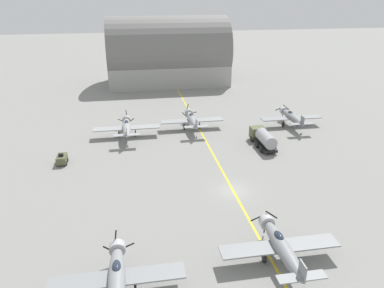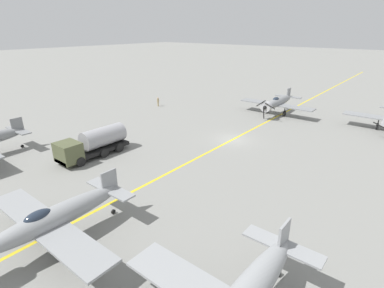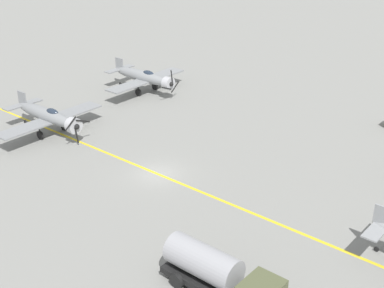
# 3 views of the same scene
# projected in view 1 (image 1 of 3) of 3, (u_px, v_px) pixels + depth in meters

# --- Properties ---
(ground_plane) EXTENTS (400.00, 400.00, 0.00)m
(ground_plane) POSITION_uv_depth(u_px,v_px,m) (233.00, 190.00, 50.47)
(ground_plane) COLOR gray
(taxiway_stripe) EXTENTS (0.30, 160.00, 0.01)m
(taxiway_stripe) POSITION_uv_depth(u_px,v_px,m) (233.00, 190.00, 50.47)
(taxiway_stripe) COLOR yellow
(taxiway_stripe) RESTS_ON ground
(airplane_far_right) EXTENTS (12.00, 9.98, 3.65)m
(airplane_far_right) POSITION_uv_depth(u_px,v_px,m) (292.00, 117.00, 72.93)
(airplane_far_right) COLOR gray
(airplane_far_right) RESTS_ON ground
(airplane_far_center) EXTENTS (12.00, 9.98, 3.76)m
(airplane_far_center) POSITION_uv_depth(u_px,v_px,m) (192.00, 120.00, 71.49)
(airplane_far_center) COLOR gray
(airplane_far_center) RESTS_ON ground
(airplane_near_center) EXTENTS (12.00, 9.98, 3.65)m
(airplane_near_center) POSITION_uv_depth(u_px,v_px,m) (281.00, 246.00, 36.45)
(airplane_near_center) COLOR gray
(airplane_near_center) RESTS_ON ground
(airplane_near_left) EXTENTS (12.00, 9.98, 3.79)m
(airplane_near_left) POSITION_uv_depth(u_px,v_px,m) (117.00, 278.00, 32.43)
(airplane_near_left) COLOR gray
(airplane_near_left) RESTS_ON ground
(airplane_far_left) EXTENTS (12.00, 9.98, 3.80)m
(airplane_far_left) POSITION_uv_depth(u_px,v_px,m) (127.00, 127.00, 67.69)
(airplane_far_left) COLOR #96999B
(airplane_far_left) RESTS_ON ground
(fuel_tanker) EXTENTS (2.68, 8.00, 2.98)m
(fuel_tanker) POSITION_uv_depth(u_px,v_px,m) (263.00, 138.00, 64.08)
(fuel_tanker) COLOR black
(fuel_tanker) RESTS_ON ground
(tow_tractor) EXTENTS (1.57, 2.60, 1.79)m
(tow_tractor) POSITION_uv_depth(u_px,v_px,m) (62.00, 159.00, 57.94)
(tow_tractor) COLOR #515638
(tow_tractor) RESTS_ON ground
(hangar) EXTENTS (32.86, 18.06, 18.44)m
(hangar) POSITION_uv_depth(u_px,v_px,m) (168.00, 55.00, 104.66)
(hangar) COLOR #9E9E99
(hangar) RESTS_ON ground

